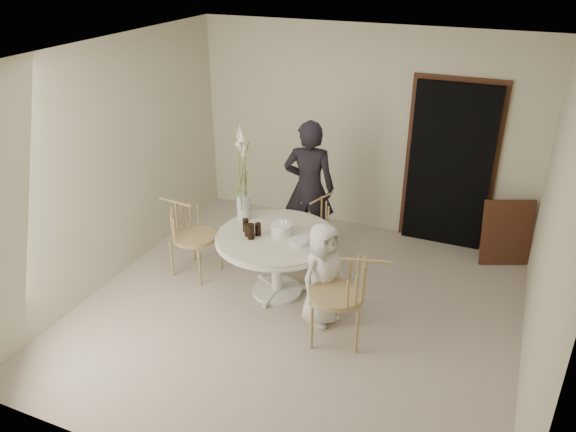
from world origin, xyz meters
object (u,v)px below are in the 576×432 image
at_px(chair_far, 316,221).
at_px(table, 277,244).
at_px(birthday_cake, 281,229).
at_px(chair_left, 186,227).
at_px(boy, 323,275).
at_px(flower_vase, 243,184).
at_px(girl, 309,188).
at_px(chair_right, 351,287).

bearing_deg(chair_far, table, -80.55).
relative_size(table, birthday_cake, 5.59).
relative_size(chair_far, chair_left, 0.92).
bearing_deg(birthday_cake, boy, -30.22).
height_order(birthday_cake, flower_vase, flower_vase).
xyz_separation_m(girl, flower_vase, (-0.48, -0.82, 0.30)).
relative_size(chair_far, boy, 0.73).
bearing_deg(chair_far, birthday_cake, -78.72).
height_order(chair_right, boy, boy).
bearing_deg(boy, birthday_cake, 83.32).
height_order(chair_far, chair_right, chair_right).
distance_m(birthday_cake, flower_vase, 0.68).
relative_size(boy, flower_vase, 1.00).
distance_m(chair_right, birthday_cake, 1.10).
xyz_separation_m(chair_left, flower_vase, (0.67, 0.20, 0.59)).
distance_m(table, boy, 0.71).
bearing_deg(girl, flower_vase, 47.95).
xyz_separation_m(girl, birthday_cake, (0.06, -0.99, -0.07)).
bearing_deg(chair_right, birthday_cake, -133.14).
relative_size(table, chair_right, 1.42).
distance_m(chair_left, birthday_cake, 1.23).
bearing_deg(birthday_cake, table, -122.89).
height_order(chair_right, birthday_cake, chair_right).
relative_size(chair_far, chair_right, 0.88).
bearing_deg(chair_right, boy, -130.67).
bearing_deg(flower_vase, chair_right, -24.85).
xyz_separation_m(chair_far, chair_left, (-1.31, -0.83, 0.05)).
distance_m(girl, flower_vase, 1.00).
bearing_deg(chair_far, chair_left, -129.19).
bearing_deg(boy, chair_right, -92.83).
xyz_separation_m(chair_far, chair_right, (0.85, -1.32, 0.07)).
xyz_separation_m(boy, flower_vase, (-1.14, 0.52, 0.60)).
height_order(chair_right, chair_left, chair_right).
height_order(girl, birthday_cake, girl).
bearing_deg(table, flower_vase, 156.48).
xyz_separation_m(chair_far, girl, (-0.16, 0.19, 0.33)).
bearing_deg(boy, flower_vase, 89.15).
xyz_separation_m(chair_right, boy, (-0.35, 0.17, -0.05)).
relative_size(girl, birthday_cake, 7.23).
relative_size(chair_right, girl, 0.54).
bearing_deg(chair_left, boy, -93.81).
xyz_separation_m(girl, boy, (0.67, -1.34, -0.30)).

